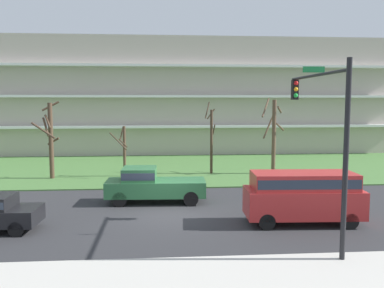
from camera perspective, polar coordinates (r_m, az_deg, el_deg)
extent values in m
plane|color=#2D2D30|center=(20.50, -3.24, -9.76)|extent=(160.00, 160.00, 0.00)
cube|color=#BCB7AD|center=(12.95, -2.41, -19.02)|extent=(80.00, 4.00, 0.15)
cube|color=#477238|center=(34.18, -3.76, -3.37)|extent=(80.00, 16.00, 0.08)
cube|color=#B2A899|center=(48.56, -4.04, 6.53)|extent=(52.68, 13.63, 12.18)
cube|color=silver|center=(41.37, -3.93, 2.42)|extent=(50.57, 0.90, 0.24)
cube|color=silver|center=(41.29, -3.96, 6.64)|extent=(50.57, 0.90, 0.24)
cube|color=silver|center=(41.45, -3.99, 10.85)|extent=(50.57, 0.90, 0.24)
cylinder|color=#4C3828|center=(30.77, -19.03, 0.35)|extent=(0.32, 0.32, 5.47)
cylinder|color=#4C3828|center=(30.52, -19.45, 2.98)|extent=(0.57, 0.46, 0.97)
cylinder|color=#4C3828|center=(31.13, -18.72, 0.37)|extent=(0.89, 0.30, 0.59)
cylinder|color=#4C3828|center=(29.97, -20.01, 1.78)|extent=(1.79, 0.73, 1.15)
cylinder|color=#4C3828|center=(30.53, -19.68, 2.26)|extent=(0.66, 0.72, 1.33)
cylinder|color=#4C3828|center=(31.22, -19.09, 5.01)|extent=(1.23, 0.35, 0.74)
cylinder|color=#4C3828|center=(30.41, -9.38, -1.07)|extent=(0.21, 0.21, 3.77)
cylinder|color=#4C3828|center=(29.75, -10.25, 0.39)|extent=(1.34, 0.88, 1.23)
cylinder|color=#4C3828|center=(30.05, -9.57, 0.12)|extent=(0.68, 0.23, 0.65)
cylinder|color=#4C3828|center=(30.39, -9.76, 1.50)|extent=(0.29, 0.49, 0.88)
cylinder|color=#423023|center=(31.10, 2.72, 0.23)|extent=(0.20, 0.20, 4.94)
cylinder|color=#423023|center=(31.24, 2.64, 4.19)|extent=(0.64, 0.13, 0.82)
cylinder|color=#423023|center=(31.10, 2.15, 4.75)|extent=(0.47, 0.72, 1.25)
cylinder|color=#423023|center=(31.10, 3.07, 2.03)|extent=(0.21, 0.48, 0.81)
cylinder|color=brown|center=(31.64, 11.32, 0.91)|extent=(0.30, 0.30, 5.69)
cylinder|color=brown|center=(31.32, 12.16, 2.33)|extent=(0.88, 0.85, 0.65)
cylinder|color=brown|center=(31.93, 10.60, 2.39)|extent=(1.06, 0.79, 1.82)
cylinder|color=brown|center=(31.75, 10.21, 5.02)|extent=(0.93, 1.30, 1.47)
cylinder|color=brown|center=(31.41, 12.08, 4.70)|extent=(0.59, 0.79, 0.56)
cube|color=#B22828|center=(19.41, 15.18, -7.85)|extent=(5.29, 2.25, 1.25)
cube|color=#B22828|center=(19.20, 15.26, -4.95)|extent=(4.68, 2.06, 0.75)
cube|color=#2D3847|center=(19.20, 15.26, -4.95)|extent=(4.59, 2.10, 0.41)
cylinder|color=black|center=(20.96, 19.25, -8.72)|extent=(0.73, 0.25, 0.72)
cylinder|color=black|center=(19.37, 21.15, -9.99)|extent=(0.73, 0.25, 0.72)
cylinder|color=black|center=(19.97, 9.32, -9.19)|extent=(0.73, 0.25, 0.72)
cylinder|color=black|center=(18.29, 10.39, -10.62)|extent=(0.73, 0.25, 0.72)
cube|color=#2D6B3D|center=(22.73, -5.04, -6.08)|extent=(5.47, 2.20, 0.85)
cube|color=#2D6B3D|center=(22.65, -7.34, -4.15)|extent=(1.87, 1.91, 0.70)
cube|color=#2D3847|center=(22.65, -7.34, -4.15)|extent=(1.83, 1.95, 0.38)
cylinder|color=black|center=(22.13, -10.07, -7.60)|extent=(0.81, 0.25, 0.80)
cylinder|color=black|center=(23.85, -9.50, -6.61)|extent=(0.81, 0.25, 0.80)
cylinder|color=black|center=(21.95, -0.16, -7.63)|extent=(0.81, 0.25, 0.80)
cylinder|color=black|center=(23.68, -0.32, -6.62)|extent=(0.81, 0.25, 0.80)
cylinder|color=black|center=(20.05, -21.60, -9.59)|extent=(0.65, 0.25, 0.64)
cylinder|color=black|center=(18.63, -23.26, -10.83)|extent=(0.65, 0.25, 0.64)
cylinder|color=black|center=(14.67, 20.60, -2.47)|extent=(0.18, 0.18, 6.98)
cylinder|color=black|center=(17.18, 16.91, 9.14)|extent=(0.12, 5.70, 0.12)
cube|color=black|center=(19.56, 14.12, 7.32)|extent=(0.28, 0.28, 0.90)
sphere|color=red|center=(19.43, 14.29, 8.22)|extent=(0.20, 0.20, 0.20)
sphere|color=#F2A519|center=(19.42, 14.27, 7.39)|extent=(0.20, 0.20, 0.20)
sphere|color=green|center=(19.41, 14.25, 6.56)|extent=(0.20, 0.20, 0.20)
cube|color=#197238|center=(17.47, 16.59, 9.92)|extent=(0.90, 0.04, 0.24)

